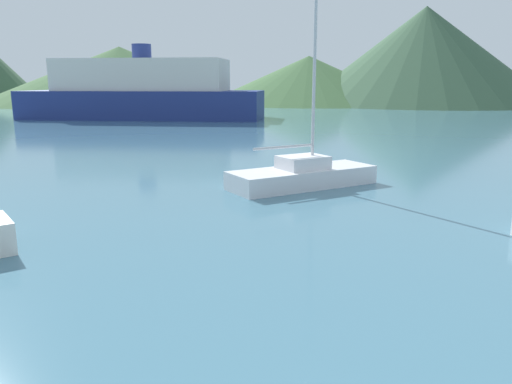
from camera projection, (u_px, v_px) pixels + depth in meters
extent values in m
cube|color=silver|center=(303.00, 177.00, 19.44)|extent=(6.15, 4.44, 0.70)
cube|color=silver|center=(303.00, 162.00, 19.31)|extent=(2.20, 2.03, 0.49)
cylinder|color=#BCBCC1|center=(315.00, 43.00, 18.57)|extent=(0.12, 0.12, 9.41)
cylinder|color=#BCBCC1|center=(284.00, 147.00, 18.74)|extent=(2.41, 1.30, 0.10)
cube|color=navy|center=(144.00, 105.00, 55.59)|extent=(27.18, 12.48, 3.05)
cube|color=silver|center=(143.00, 75.00, 54.90)|extent=(19.23, 9.96, 3.37)
cylinder|color=navy|center=(142.00, 52.00, 54.36)|extent=(2.08, 2.08, 1.60)
cone|color=#3D6038|center=(120.00, 75.00, 96.90)|extent=(52.37, 52.37, 10.65)
cone|color=#3D6038|center=(309.00, 80.00, 94.78)|extent=(39.93, 39.93, 8.80)
cone|color=#38563D|center=(424.00, 56.00, 90.47)|extent=(44.80, 44.80, 17.22)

